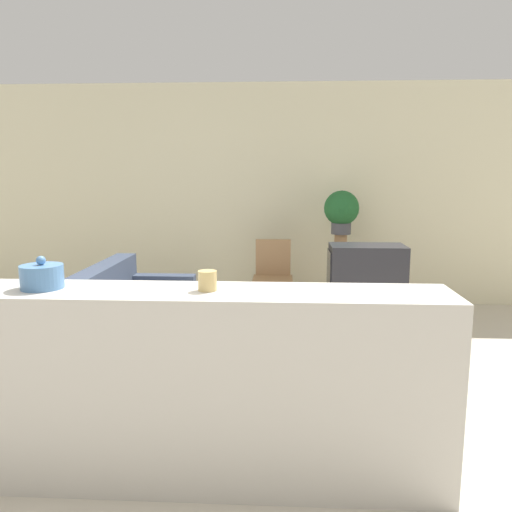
{
  "coord_description": "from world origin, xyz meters",
  "views": [
    {
      "loc": [
        0.56,
        -2.8,
        1.62
      ],
      "look_at": [
        0.31,
        1.82,
        0.85
      ],
      "focal_mm": 35.0,
      "sensor_mm": 36.0,
      "label": 1
    }
  ],
  "objects_px": {
    "couch": "(124,330)",
    "television": "(366,272)",
    "potted_plant": "(342,210)",
    "wooden_chair": "(273,274)",
    "decorative_bowl": "(42,276)"
  },
  "relations": [
    {
      "from": "couch",
      "to": "wooden_chair",
      "type": "xyz_separation_m",
      "value": [
        1.25,
        1.43,
        0.21
      ]
    },
    {
      "from": "wooden_chair",
      "to": "decorative_bowl",
      "type": "xyz_separation_m",
      "value": [
        -1.12,
        -3.04,
        0.6
      ]
    },
    {
      "from": "potted_plant",
      "to": "decorative_bowl",
      "type": "relative_size",
      "value": 2.32
    },
    {
      "from": "television",
      "to": "potted_plant",
      "type": "height_order",
      "value": "potted_plant"
    },
    {
      "from": "couch",
      "to": "decorative_bowl",
      "type": "distance_m",
      "value": 1.81
    },
    {
      "from": "couch",
      "to": "decorative_bowl",
      "type": "height_order",
      "value": "decorative_bowl"
    },
    {
      "from": "decorative_bowl",
      "to": "television",
      "type": "bearing_deg",
      "value": 49.01
    },
    {
      "from": "decorative_bowl",
      "to": "potted_plant",
      "type": "bearing_deg",
      "value": 60.04
    },
    {
      "from": "potted_plant",
      "to": "decorative_bowl",
      "type": "bearing_deg",
      "value": -119.96
    },
    {
      "from": "wooden_chair",
      "to": "potted_plant",
      "type": "height_order",
      "value": "potted_plant"
    },
    {
      "from": "television",
      "to": "decorative_bowl",
      "type": "height_order",
      "value": "decorative_bowl"
    },
    {
      "from": "couch",
      "to": "television",
      "type": "bearing_deg",
      "value": 18.77
    },
    {
      "from": "couch",
      "to": "wooden_chair",
      "type": "height_order",
      "value": "wooden_chair"
    },
    {
      "from": "television",
      "to": "wooden_chair",
      "type": "bearing_deg",
      "value": 143.17
    },
    {
      "from": "couch",
      "to": "potted_plant",
      "type": "relative_size",
      "value": 4.09
    }
  ]
}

